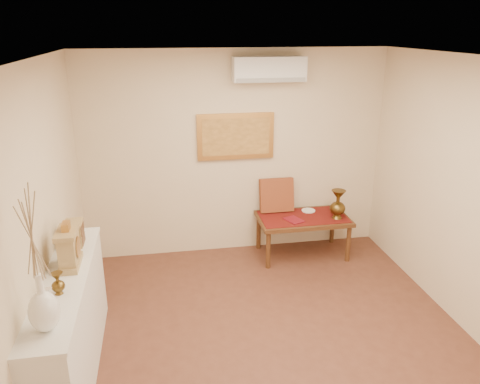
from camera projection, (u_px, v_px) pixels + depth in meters
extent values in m
plane|color=brown|center=(274.00, 349.00, 4.52)|extent=(4.50, 4.50, 0.00)
plane|color=silver|center=(283.00, 60.00, 3.61)|extent=(4.50, 4.50, 0.00)
cube|color=beige|center=(235.00, 155.00, 6.15)|extent=(4.00, 0.02, 2.70)
cube|color=beige|center=(36.00, 238.00, 3.74)|extent=(0.02, 4.50, 2.70)
cube|color=#611310|center=(303.00, 217.00, 6.22)|extent=(1.14, 0.59, 0.01)
cylinder|color=white|center=(308.00, 211.00, 6.40)|extent=(0.19, 0.19, 0.01)
cube|color=maroon|center=(294.00, 220.00, 6.09)|extent=(0.26, 0.30, 0.01)
cube|color=maroon|center=(277.00, 195.00, 6.33)|extent=(0.46, 0.19, 0.47)
cube|color=silver|center=(72.00, 328.00, 4.06)|extent=(0.35, 2.00, 0.95)
cube|color=silver|center=(65.00, 279.00, 3.89)|extent=(0.37, 2.02, 0.03)
cube|color=#A58855|center=(71.00, 263.00, 4.06)|extent=(0.16, 0.36, 0.05)
cube|color=#A58855|center=(69.00, 248.00, 4.01)|extent=(0.14, 0.30, 0.25)
cylinder|color=beige|center=(78.00, 247.00, 4.03)|extent=(0.01, 0.17, 0.17)
cylinder|color=#B8803B|center=(78.00, 247.00, 4.03)|extent=(0.01, 0.19, 0.19)
cube|color=#A58855|center=(67.00, 232.00, 3.96)|extent=(0.17, 0.34, 0.04)
cube|color=#B8803B|center=(66.00, 226.00, 3.95)|extent=(0.06, 0.11, 0.07)
cube|color=#A58855|center=(75.00, 235.00, 4.42)|extent=(0.15, 0.20, 0.22)
cube|color=#532F18|center=(84.00, 239.00, 4.45)|extent=(0.01, 0.17, 0.09)
cube|color=#532F18|center=(82.00, 229.00, 4.41)|extent=(0.01, 0.17, 0.09)
cube|color=#A58855|center=(73.00, 223.00, 4.37)|extent=(0.16, 0.21, 0.02)
cube|color=#532F18|center=(303.00, 219.00, 6.23)|extent=(1.20, 0.70, 0.05)
cylinder|color=#532F18|center=(268.00, 250.00, 5.96)|extent=(0.06, 0.06, 0.50)
cylinder|color=#532F18|center=(348.00, 244.00, 6.14)|extent=(0.06, 0.06, 0.50)
cylinder|color=#532F18|center=(259.00, 232.00, 6.50)|extent=(0.06, 0.06, 0.50)
cylinder|color=#532F18|center=(332.00, 226.00, 6.68)|extent=(0.06, 0.06, 0.50)
cube|color=#B8803B|center=(236.00, 136.00, 6.04)|extent=(1.00, 0.05, 0.60)
cube|color=#C08D42|center=(236.00, 137.00, 6.02)|extent=(0.88, 0.01, 0.48)
cube|color=silver|center=(269.00, 69.00, 5.73)|extent=(0.90, 0.24, 0.30)
cube|color=gray|center=(271.00, 80.00, 5.66)|extent=(0.86, 0.02, 0.05)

